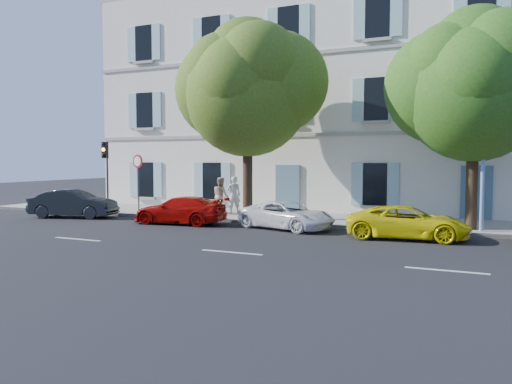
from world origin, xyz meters
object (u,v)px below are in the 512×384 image
at_px(tree_right, 474,92).
at_px(car_dark_sedan, 73,204).
at_px(car_white_coupe, 287,215).
at_px(pedestrian_a, 234,195).
at_px(traffic_light, 106,161).
at_px(car_yellow_supercar, 408,222).
at_px(car_red_coupe, 180,210).
at_px(street_lamp, 484,118).
at_px(road_sign, 138,171).
at_px(pedestrian_b, 221,196).
at_px(tree_left, 248,95).

bearing_deg(tree_right, car_dark_sedan, -172.47).
bearing_deg(car_white_coupe, pedestrian_a, 68.55).
relative_size(tree_right, traffic_light, 2.27).
xyz_separation_m(car_yellow_supercar, traffic_light, (-14.95, 1.88, 2.10)).
xyz_separation_m(car_yellow_supercar, tree_right, (1.99, 2.37, 4.67)).
distance_m(traffic_light, pedestrian_a, 6.77).
distance_m(car_dark_sedan, car_red_coupe, 5.91).
xyz_separation_m(traffic_light, street_lamp, (17.30, -0.08, 1.59)).
bearing_deg(car_yellow_supercar, pedestrian_a, 62.67).
distance_m(car_white_coupe, traffic_light, 10.51).
xyz_separation_m(car_red_coupe, road_sign, (-3.59, 1.83, 1.62)).
bearing_deg(car_white_coupe, car_dark_sedan, 109.38).
bearing_deg(car_red_coupe, traffic_light, -112.17).
distance_m(car_red_coupe, street_lamp, 12.49).
height_order(car_dark_sedan, pedestrian_a, pedestrian_a).
bearing_deg(pedestrian_b, car_white_coupe, -172.12).
distance_m(tree_right, road_sign, 15.36).
height_order(car_yellow_supercar, pedestrian_b, pedestrian_b).
height_order(car_white_coupe, tree_right, tree_right).
distance_m(tree_left, street_lamp, 9.57).
bearing_deg(pedestrian_a, road_sign, -16.76).
bearing_deg(street_lamp, car_dark_sedan, -174.43).
height_order(car_dark_sedan, car_red_coupe, car_dark_sedan).
height_order(car_white_coupe, street_lamp, street_lamp).
height_order(car_white_coupe, pedestrian_b, pedestrian_b).
height_order(car_yellow_supercar, tree_left, tree_left).
bearing_deg(tree_left, pedestrian_a, 132.80).
distance_m(tree_right, street_lamp, 1.19).
bearing_deg(pedestrian_b, car_dark_sedan, 64.69).
height_order(car_red_coupe, pedestrian_a, pedestrian_a).
xyz_separation_m(car_red_coupe, car_white_coupe, (4.73, 0.41, -0.04)).
bearing_deg(traffic_light, car_red_coupe, -17.31).
bearing_deg(car_red_coupe, road_sign, -121.86).
relative_size(tree_left, street_lamp, 1.17).
bearing_deg(road_sign, pedestrian_a, 19.93).
bearing_deg(tree_left, tree_right, 2.27).
distance_m(road_sign, pedestrian_a, 4.88).
height_order(car_white_coupe, road_sign, road_sign).
xyz_separation_m(car_red_coupe, car_yellow_supercar, (9.47, -0.17, -0.01)).
distance_m(pedestrian_a, pedestrian_b, 0.65).
bearing_deg(road_sign, car_dark_sedan, -140.32).
xyz_separation_m(car_red_coupe, tree_left, (2.35, 1.84, 5.02)).
distance_m(traffic_light, road_sign, 1.95).
height_order(car_red_coupe, tree_right, tree_right).
xyz_separation_m(tree_left, pedestrian_b, (-1.96, 1.15, -4.57)).
relative_size(street_lamp, pedestrian_b, 4.09).
height_order(tree_right, pedestrian_b, tree_right).
bearing_deg(car_red_coupe, pedestrian_b, 167.64).
relative_size(car_dark_sedan, pedestrian_b, 2.28).
bearing_deg(pedestrian_b, road_sign, 54.85).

